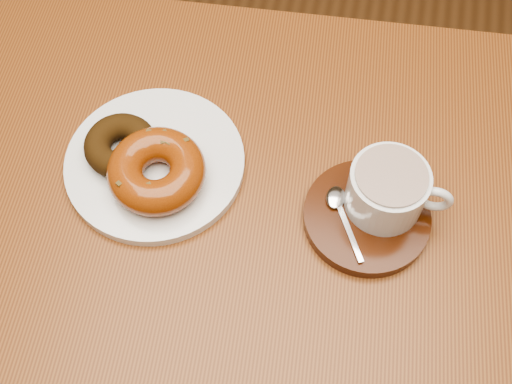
% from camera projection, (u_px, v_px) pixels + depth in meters
% --- Properties ---
extents(ground, '(6.00, 6.00, 0.00)m').
position_uv_depth(ground, '(279.00, 281.00, 1.67)').
color(ground, brown).
rests_on(ground, ground).
extents(cafe_table, '(0.94, 0.73, 0.84)m').
position_uv_depth(cafe_table, '(243.00, 240.00, 0.95)').
color(cafe_table, brown).
rests_on(cafe_table, ground).
extents(donut_plate, '(0.28, 0.28, 0.01)m').
position_uv_depth(donut_plate, '(155.00, 163.00, 0.85)').
color(donut_plate, silver).
rests_on(donut_plate, cafe_table).
extents(donut_cinnamon, '(0.12, 0.12, 0.04)m').
position_uv_depth(donut_cinnamon, '(121.00, 145.00, 0.84)').
color(donut_cinnamon, '#301C09').
rests_on(donut_cinnamon, donut_plate).
extents(donut_caramel, '(0.15, 0.15, 0.05)m').
position_uv_depth(donut_caramel, '(156.00, 171.00, 0.81)').
color(donut_caramel, '#81380E').
rests_on(donut_caramel, donut_plate).
extents(saucer, '(0.20, 0.20, 0.02)m').
position_uv_depth(saucer, '(366.00, 217.00, 0.81)').
color(saucer, '#341407').
rests_on(saucer, cafe_table).
extents(coffee_cup, '(0.13, 0.10, 0.07)m').
position_uv_depth(coffee_cup, '(388.00, 189.00, 0.78)').
color(coffee_cup, silver).
rests_on(coffee_cup, saucer).
extents(teaspoon, '(0.06, 0.10, 0.01)m').
position_uv_depth(teaspoon, '(338.00, 204.00, 0.81)').
color(teaspoon, silver).
rests_on(teaspoon, saucer).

